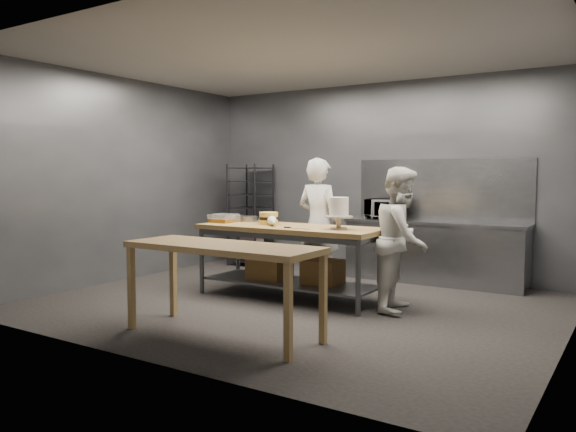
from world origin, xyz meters
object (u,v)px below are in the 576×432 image
at_px(frosted_cake_stand, 339,210).
at_px(microwave, 385,209).
at_px(speed_rack, 251,216).
at_px(chef_right, 402,239).
at_px(work_table, 291,253).
at_px(chef_behind, 319,224).
at_px(near_counter, 222,253).
at_px(layer_cake, 269,218).

bearing_deg(frosted_cake_stand, microwave, 97.20).
height_order(speed_rack, chef_right, speed_rack).
bearing_deg(work_table, microwave, 76.66).
height_order(chef_behind, frosted_cake_stand, chef_behind).
bearing_deg(speed_rack, chef_right, -26.65).
xyz_separation_m(microwave, frosted_cake_stand, (0.25, -2.00, 0.10)).
bearing_deg(frosted_cake_stand, near_counter, -101.78).
relative_size(near_counter, speed_rack, 1.14).
height_order(frosted_cake_stand, layer_cake, frosted_cake_stand).
distance_m(work_table, chef_right, 1.46).
bearing_deg(chef_right, frosted_cake_stand, 95.64).
bearing_deg(layer_cake, chef_right, 3.17).
relative_size(work_table, frosted_cake_stand, 6.29).
xyz_separation_m(frosted_cake_stand, layer_cake, (-1.08, 0.09, -0.15)).
bearing_deg(speed_rack, work_table, -42.85).
relative_size(microwave, layer_cake, 2.22).
xyz_separation_m(chef_right, microwave, (-0.97, 1.81, 0.22)).
relative_size(speed_rack, chef_right, 1.05).
bearing_deg(microwave, layer_cake, -113.38).
bearing_deg(chef_right, near_counter, 141.31).
bearing_deg(microwave, near_counter, -91.66).
xyz_separation_m(chef_right, frosted_cake_stand, (-0.72, -0.19, 0.33)).
xyz_separation_m(chef_behind, layer_cake, (-0.39, -0.65, 0.10)).
bearing_deg(chef_behind, speed_rack, -24.81).
bearing_deg(layer_cake, frosted_cake_stand, -4.96).
height_order(work_table, near_counter, work_table).
height_order(chef_behind, microwave, chef_behind).
bearing_deg(chef_behind, layer_cake, 64.60).
distance_m(speed_rack, microwave, 2.48).
distance_m(chef_behind, chef_right, 1.52).
bearing_deg(near_counter, frosted_cake_stand, 78.22).
xyz_separation_m(chef_behind, chef_right, (1.41, -0.55, -0.07)).
height_order(work_table, chef_right, chef_right).
bearing_deg(chef_behind, chef_right, 164.14).
distance_m(chef_behind, microwave, 1.34).
distance_m(speed_rack, chef_right, 3.85).
bearing_deg(work_table, frosted_cake_stand, -4.56).
bearing_deg(frosted_cake_stand, work_table, 175.44).
height_order(work_table, layer_cake, layer_cake).
relative_size(microwave, frosted_cake_stand, 1.42).
relative_size(work_table, layer_cake, 9.85).
height_order(chef_behind, chef_right, chef_behind).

